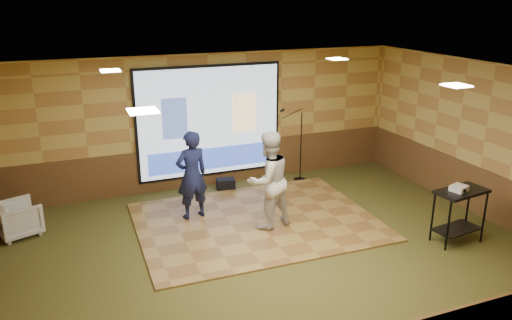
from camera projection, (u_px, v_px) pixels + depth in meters
name	position (u px, v px, depth m)	size (l,w,h in m)	color
ground	(270.00, 252.00, 8.54)	(9.00, 9.00, 0.00)	#2E391A
room_shell	(271.00, 134.00, 7.88)	(9.04, 7.04, 3.02)	tan
wainscot_back	(211.00, 165.00, 11.46)	(9.00, 0.04, 0.95)	#533D1B
wainscot_right	(476.00, 190.00, 9.96)	(0.04, 7.00, 0.95)	#533D1B
projector_screen	(210.00, 123.00, 11.11)	(3.32, 0.06, 2.52)	black
downlight_nw	(110.00, 71.00, 8.43)	(0.32, 0.32, 0.02)	beige
downlight_ne	(337.00, 59.00, 9.96)	(0.32, 0.32, 0.02)	beige
downlight_sw	(143.00, 111.00, 5.52)	(0.32, 0.32, 0.02)	beige
downlight_se	(456.00, 85.00, 7.05)	(0.32, 0.32, 0.02)	beige
dance_floor	(256.00, 221.00, 9.66)	(4.50, 3.43, 0.03)	olive
player_left	(192.00, 175.00, 9.55)	(0.64, 0.42, 1.75)	#151B43
player_right	(268.00, 180.00, 9.15)	(0.89, 0.70, 1.84)	beige
av_table	(460.00, 206.00, 8.70)	(0.93, 0.49, 0.98)	black
projector	(459.00, 188.00, 8.56)	(0.28, 0.24, 0.09)	silver
mic_stand	(298.00, 161.00, 11.69)	(0.69, 0.28, 1.77)	black
banquet_chair	(19.00, 219.00, 9.06)	(0.69, 0.71, 0.64)	gray
duffel_bag	(226.00, 184.00, 11.25)	(0.40, 0.27, 0.25)	black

